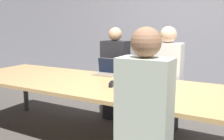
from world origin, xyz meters
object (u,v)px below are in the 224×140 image
laptop_far_center (153,75)px  laptop_far_midleft (107,70)px  person_far_midleft (115,75)px  person_far_center (167,81)px  cup_near_midright (126,91)px  stapler (112,84)px  laptop_near_midright (151,94)px  bottle_near_midright (134,83)px  person_near_midright (144,125)px

laptop_far_center → laptop_far_midleft: bearing=177.1°
laptop_far_midleft → person_far_midleft: 0.41m
laptop_far_midleft → person_far_center: person_far_center is taller
cup_near_midright → laptop_far_center: (-0.00, 0.79, 0.02)m
person_far_center → stapler: (-0.38, -0.87, 0.09)m
laptop_near_midright → person_far_center: person_far_center is taller
laptop_far_midleft → laptop_far_center: laptop_far_center is taller
laptop_near_midright → bottle_near_midright: 0.33m
person_far_midleft → person_far_center: size_ratio=0.99×
person_near_midright → bottle_near_midright: 0.68m
person_near_midright → stapler: (-0.68, 0.72, 0.09)m
person_far_midleft → laptop_far_center: (0.76, -0.41, 0.15)m
stapler → bottle_near_midright: bearing=-44.6°
laptop_near_midright → person_near_midright: person_near_midright is taller
laptop_far_midleft → person_far_midleft: size_ratio=0.22×
person_far_center → stapler: 0.96m
laptop_near_midright → stapler: size_ratio=2.12×
person_near_midright → laptop_far_midleft: person_near_midright is taller
person_near_midright → bottle_near_midright: (-0.34, 0.56, 0.17)m
laptop_far_midleft → stapler: (0.38, -0.55, -0.04)m
person_near_midright → person_far_center: 1.62m
cup_near_midright → bottle_near_midright: 0.13m
cup_near_midright → laptop_near_midright: bearing=-17.3°
person_near_midright → person_far_midleft: (-1.12, 1.65, -0.02)m
cup_near_midright → person_far_midleft: bearing=122.4°
laptop_far_midleft → laptop_far_center: (0.69, -0.03, 0.00)m
cup_near_midright → laptop_far_midleft: (-0.70, 0.82, 0.02)m
laptop_far_center → stapler: (-0.31, -0.52, -0.04)m
laptop_near_midright → person_far_center: bearing=-80.0°
bottle_near_midright → laptop_far_center: 0.68m
person_near_midright → laptop_far_midleft: 1.66m
bottle_near_midright → person_far_center: bearing=87.8°
bottle_near_midright → laptop_far_center: size_ratio=0.80×
cup_near_midright → person_far_midleft: person_far_midleft is taller
person_far_midleft → stapler: size_ratio=9.14×
person_near_midright → laptop_far_center: person_near_midright is taller
person_near_midright → cup_near_midright: bearing=-51.0°
laptop_near_midright → person_far_midleft: (-1.04, 1.29, -0.16)m
cup_near_midright → person_far_midleft: 1.42m
cup_near_midright → laptop_far_center: size_ratio=0.32×
cup_near_midright → stapler: bearing=139.0°
bottle_near_midright → stapler: bottle_near_midright is taller
laptop_near_midright → laptop_far_midleft: (-0.98, 0.91, -0.01)m
laptop_near_midright → person_far_midleft: 1.66m
laptop_near_midright → bottle_near_midright: size_ratio=1.34×
laptop_near_midright → laptop_far_center: 0.92m
bottle_near_midright → stapler: bearing=154.4°
person_near_midright → laptop_far_center: size_ratio=4.65×
person_near_midright → laptop_far_center: bearing=-73.4°
bottle_near_midright → person_far_center: 1.05m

